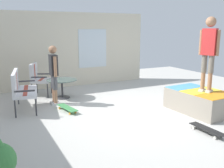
{
  "coord_description": "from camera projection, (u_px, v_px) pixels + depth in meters",
  "views": [
    {
      "loc": [
        -5.12,
        3.26,
        2.07
      ],
      "look_at": [
        0.48,
        0.42,
        0.7
      ],
      "focal_mm": 40.87,
      "sensor_mm": 36.0,
      "label": 1
    }
  ],
  "objects": [
    {
      "name": "house_facade",
      "position": [
        69.0,
        50.0,
        9.16
      ],
      "size": [
        0.23,
        6.0,
        2.64
      ],
      "color": "beige",
      "rests_on": "ground_plane"
    },
    {
      "name": "patio_table",
      "position": [
        62.0,
        85.0,
        7.68
      ],
      "size": [
        0.9,
        0.9,
        0.57
      ],
      "color": "#38383D",
      "rests_on": "ground_plane"
    },
    {
      "name": "skate_ramp",
      "position": [
        201.0,
        101.0,
        6.46
      ],
      "size": [
        1.63,
        1.82,
        0.55
      ],
      "color": "gray",
      "rests_on": "ground_plane"
    },
    {
      "name": "patio_chair_near_house",
      "position": [
        38.0,
        76.0,
        7.93
      ],
      "size": [
        0.8,
        0.76,
        1.02
      ],
      "color": "#38383D",
      "rests_on": "ground_plane"
    },
    {
      "name": "ground_plane",
      "position": [
        136.0,
        115.0,
        6.35
      ],
      "size": [
        12.0,
        12.0,
        0.1
      ],
      "primitive_type": "cube",
      "color": "beige"
    },
    {
      "name": "skateboard_by_bench",
      "position": [
        67.0,
        108.0,
        6.51
      ],
      "size": [
        0.82,
        0.34,
        0.1
      ],
      "color": "#3F8C4C",
      "rests_on": "ground_plane"
    },
    {
      "name": "skateboard_spare",
      "position": [
        207.0,
        129.0,
        5.13
      ],
      "size": [
        0.8,
        0.2,
        0.1
      ],
      "color": "black",
      "rests_on": "ground_plane"
    },
    {
      "name": "person_watching",
      "position": [
        54.0,
        71.0,
        6.95
      ],
      "size": [
        0.48,
        0.24,
        1.63
      ],
      "color": "silver",
      "rests_on": "ground_plane"
    },
    {
      "name": "patio_bench",
      "position": [
        21.0,
        87.0,
        6.49
      ],
      "size": [
        1.33,
        0.76,
        1.02
      ],
      "color": "#38383D",
      "rests_on": "ground_plane"
    },
    {
      "name": "person_skater",
      "position": [
        209.0,
        48.0,
        6.05
      ],
      "size": [
        0.45,
        0.33,
        1.79
      ],
      "color": "silver",
      "rests_on": "skate_ramp"
    }
  ]
}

